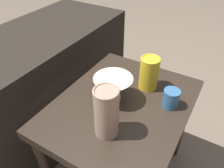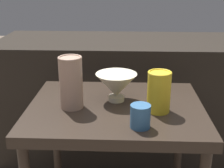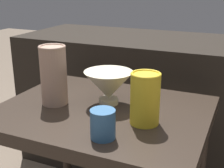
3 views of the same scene
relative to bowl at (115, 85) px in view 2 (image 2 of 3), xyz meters
name	(u,v)px [view 2 (image 2 of 3)]	position (x,y,z in m)	size (l,w,h in m)	color
table	(116,121)	(0.00, -0.04, -0.13)	(0.65, 0.51, 0.54)	#2D231C
couch_backdrop	(119,97)	(0.00, 0.55, -0.27)	(1.31, 0.50, 0.66)	black
bowl	(115,85)	(0.00, 0.00, 0.00)	(0.16, 0.16, 0.11)	beige
vase_textured_left	(71,82)	(-0.16, -0.07, 0.04)	(0.09, 0.09, 0.19)	tan
vase_colorful_right	(159,91)	(0.16, -0.09, 0.01)	(0.08, 0.08, 0.15)	gold
cup	(140,116)	(0.09, -0.22, -0.02)	(0.06, 0.06, 0.08)	#33608E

